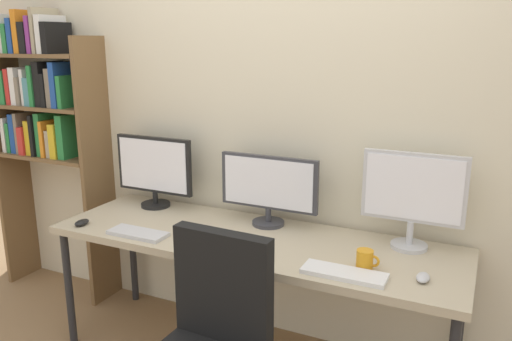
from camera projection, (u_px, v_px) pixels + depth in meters
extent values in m
cube|color=beige|center=(284.00, 120.00, 2.90)|extent=(4.57, 0.10, 2.60)
cube|color=tan|center=(252.00, 241.00, 2.67)|extent=(2.17, 0.68, 0.04)
cylinder|color=#262628|center=(69.00, 289.00, 2.94)|extent=(0.04, 0.04, 0.70)
cylinder|color=#262628|center=(133.00, 252.00, 3.45)|extent=(0.04, 0.04, 0.70)
cylinder|color=#262628|center=(460.00, 322.00, 2.59)|extent=(0.04, 0.04, 0.70)
cube|color=brown|center=(12.00, 162.00, 3.68)|extent=(0.03, 0.28, 1.77)
cube|color=brown|center=(98.00, 175.00, 3.34)|extent=(0.03, 0.28, 1.77)
cube|color=brown|center=(52.00, 156.00, 3.49)|extent=(0.76, 0.28, 0.02)
cube|color=brown|center=(47.00, 107.00, 3.40)|extent=(0.76, 0.28, 0.02)
cube|color=brown|center=(41.00, 55.00, 3.32)|extent=(0.76, 0.28, 0.02)
cube|color=white|center=(16.00, 133.00, 3.60)|extent=(0.03, 0.22, 0.24)
cube|color=#287F3D|center=(21.00, 136.00, 3.59)|extent=(0.03, 0.22, 0.20)
cube|color=#1E4799|center=(25.00, 132.00, 3.56)|extent=(0.05, 0.22, 0.27)
cube|color=gray|center=(29.00, 132.00, 3.54)|extent=(0.03, 0.22, 0.28)
cube|color=red|center=(33.00, 139.00, 3.52)|extent=(0.05, 0.22, 0.19)
cube|color=gold|center=(40.00, 136.00, 3.50)|extent=(0.05, 0.22, 0.23)
cube|color=black|center=(44.00, 134.00, 3.46)|extent=(0.03, 0.22, 0.28)
cube|color=#287F3D|center=(50.00, 133.00, 3.46)|extent=(0.05, 0.22, 0.29)
cube|color=orange|center=(54.00, 137.00, 3.43)|extent=(0.03, 0.22, 0.24)
cube|color=tan|center=(60.00, 142.00, 3.43)|extent=(0.03, 0.22, 0.18)
cube|color=gold|center=(64.00, 139.00, 3.40)|extent=(0.05, 0.22, 0.23)
cube|color=#287F3D|center=(72.00, 135.00, 3.37)|extent=(0.05, 0.22, 0.29)
cube|color=gray|center=(10.00, 88.00, 3.51)|extent=(0.05, 0.22, 0.20)
cube|color=#287F3D|center=(14.00, 87.00, 3.48)|extent=(0.04, 0.22, 0.22)
cube|color=red|center=(20.00, 86.00, 3.46)|extent=(0.04, 0.22, 0.24)
cube|color=white|center=(26.00, 85.00, 3.44)|extent=(0.05, 0.22, 0.25)
cube|color=gray|center=(30.00, 90.00, 3.43)|extent=(0.03, 0.22, 0.19)
cube|color=white|center=(35.00, 87.00, 3.42)|extent=(0.03, 0.22, 0.24)
cube|color=teal|center=(39.00, 91.00, 3.40)|extent=(0.05, 0.22, 0.18)
cube|color=#287F3D|center=(43.00, 85.00, 3.36)|extent=(0.03, 0.22, 0.26)
cube|color=black|center=(50.00, 84.00, 3.35)|extent=(0.05, 0.22, 0.29)
cube|color=black|center=(55.00, 90.00, 3.33)|extent=(0.03, 0.22, 0.21)
cube|color=gray|center=(60.00, 87.00, 3.31)|extent=(0.04, 0.22, 0.25)
cube|color=#1E4799|center=(65.00, 85.00, 3.28)|extent=(0.04, 0.22, 0.29)
cube|color=#287F3D|center=(71.00, 91.00, 3.27)|extent=(0.03, 0.22, 0.20)
cube|color=red|center=(3.00, 38.00, 3.43)|extent=(0.03, 0.22, 0.19)
cube|color=#8C338C|center=(6.00, 38.00, 3.41)|extent=(0.03, 0.22, 0.20)
cube|color=white|center=(13.00, 34.00, 3.40)|extent=(0.05, 0.22, 0.25)
cube|color=#287F3D|center=(18.00, 39.00, 3.37)|extent=(0.04, 0.22, 0.19)
cube|color=#1E4799|center=(23.00, 36.00, 3.34)|extent=(0.04, 0.22, 0.22)
cube|color=orange|center=(28.00, 32.00, 3.32)|extent=(0.05, 0.22, 0.27)
cube|color=black|center=(35.00, 38.00, 3.30)|extent=(0.05, 0.22, 0.20)
cube|color=#8C338C|center=(41.00, 35.00, 3.28)|extent=(0.03, 0.22, 0.23)
cube|color=tan|center=(45.00, 31.00, 3.26)|extent=(0.03, 0.22, 0.28)
cube|color=white|center=(51.00, 34.00, 3.25)|extent=(0.05, 0.22, 0.24)
cube|color=black|center=(57.00, 38.00, 3.22)|extent=(0.05, 0.22, 0.19)
cube|color=black|center=(223.00, 286.00, 2.12)|extent=(0.44, 0.09, 0.48)
cylinder|color=black|center=(156.00, 205.00, 3.17)|extent=(0.18, 0.18, 0.02)
cylinder|color=black|center=(155.00, 197.00, 3.16)|extent=(0.03, 0.03, 0.07)
cube|color=black|center=(154.00, 165.00, 3.11)|extent=(0.52, 0.03, 0.34)
cube|color=white|center=(152.00, 165.00, 3.09)|extent=(0.48, 0.01, 0.31)
cylinder|color=#38383D|center=(268.00, 223.00, 2.85)|extent=(0.18, 0.18, 0.02)
cylinder|color=#38383D|center=(268.00, 215.00, 2.84)|extent=(0.03, 0.03, 0.08)
cube|color=#38383D|center=(269.00, 182.00, 2.80)|extent=(0.57, 0.03, 0.30)
cube|color=white|center=(268.00, 183.00, 2.78)|extent=(0.52, 0.01, 0.27)
cylinder|color=silver|center=(409.00, 246.00, 2.53)|extent=(0.18, 0.18, 0.02)
cylinder|color=silver|center=(410.00, 233.00, 2.52)|extent=(0.03, 0.03, 0.12)
cube|color=silver|center=(414.00, 188.00, 2.46)|extent=(0.49, 0.03, 0.35)
cube|color=white|center=(413.00, 189.00, 2.45)|extent=(0.45, 0.01, 0.31)
cube|color=silver|center=(138.00, 233.00, 2.70)|extent=(0.32, 0.13, 0.02)
cube|color=silver|center=(344.00, 273.00, 2.23)|extent=(0.37, 0.13, 0.02)
ellipsoid|color=silver|center=(423.00, 277.00, 2.18)|extent=(0.06, 0.10, 0.03)
ellipsoid|color=black|center=(82.00, 223.00, 2.84)|extent=(0.06, 0.10, 0.03)
cylinder|color=orange|center=(365.00, 260.00, 2.29)|extent=(0.08, 0.08, 0.09)
torus|color=orange|center=(374.00, 261.00, 2.27)|extent=(0.06, 0.01, 0.06)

